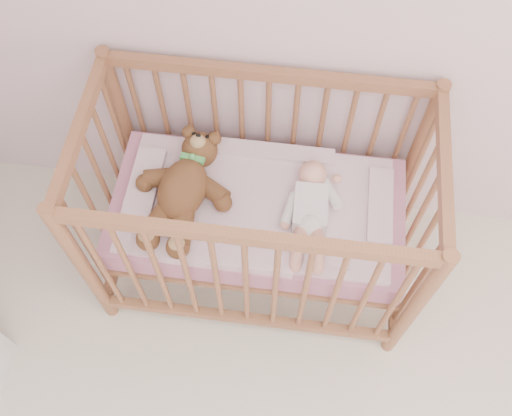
# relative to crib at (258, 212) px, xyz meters

# --- Properties ---
(crib) EXTENTS (1.36, 0.76, 1.00)m
(crib) POSITION_rel_crib_xyz_m (0.00, 0.00, 0.00)
(crib) COLOR #A36945
(crib) RESTS_ON floor
(mattress) EXTENTS (1.22, 0.62, 0.13)m
(mattress) POSITION_rel_crib_xyz_m (0.00, 0.00, -0.01)
(mattress) COLOR #CA7E9A
(mattress) RESTS_ON crib
(blanket) EXTENTS (1.10, 0.58, 0.06)m
(blanket) POSITION_rel_crib_xyz_m (0.00, 0.00, 0.06)
(blanket) COLOR pink
(blanket) RESTS_ON mattress
(baby) EXTENTS (0.26, 0.53, 0.12)m
(baby) POSITION_rel_crib_xyz_m (0.22, -0.02, 0.14)
(baby) COLOR white
(baby) RESTS_ON blanket
(teddy_bear) EXTENTS (0.51, 0.66, 0.17)m
(teddy_bear) POSITION_rel_crib_xyz_m (-0.30, -0.02, 0.15)
(teddy_bear) COLOR brown
(teddy_bear) RESTS_ON blanket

